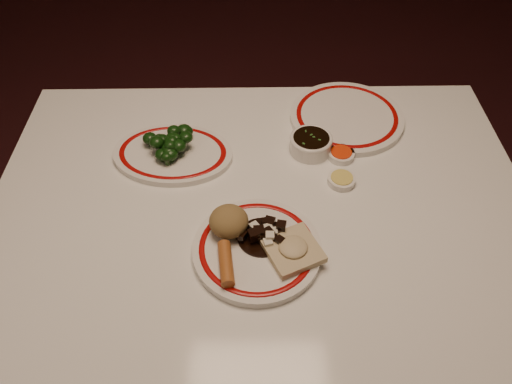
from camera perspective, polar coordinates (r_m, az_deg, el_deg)
The scene contains 13 objects.
ground at distance 1.72m, azimuth 0.40°, elevation -18.53°, with size 7.00×7.00×0.00m, color black.
dining_table at distance 1.16m, azimuth 0.57°, elevation -4.82°, with size 1.20×0.90×0.75m.
main_plate at distance 1.01m, azimuth 0.11°, elevation -6.54°, with size 0.34×0.34×0.02m.
rice_mound at distance 1.00m, azimuth -3.13°, elevation -3.37°, with size 0.08×0.08×0.06m, color olive.
spring_roll at distance 0.96m, azimuth -3.45°, elevation -8.15°, with size 0.03×0.03×0.10m, color #AC612A.
fried_wonton at distance 0.99m, azimuth 4.24°, elevation -6.56°, with size 0.13×0.13×0.03m.
stirfry_heap at distance 1.00m, azimuth 0.77°, elevation -4.78°, with size 0.10×0.10×0.03m.
broccoli_plate at distance 1.22m, azimuth -9.48°, elevation 4.35°, with size 0.31×0.28×0.02m.
broccoli_pile at distance 1.20m, azimuth -9.71°, elevation 5.53°, with size 0.12×0.12×0.05m.
soy_bowl at distance 1.21m, azimuth 6.28°, elevation 5.46°, with size 0.10×0.10×0.04m.
sweet_sour_dish at distance 1.21m, azimuth 9.70°, elevation 4.24°, with size 0.06×0.06×0.02m.
mustard_dish at distance 1.15m, azimuth 9.74°, elevation 1.38°, with size 0.06×0.06×0.02m.
far_plate at distance 1.33m, azimuth 10.32°, elevation 8.46°, with size 0.37×0.37×0.02m.
Camera 1 is at (-0.02, -0.72, 1.57)m, focal length 35.00 mm.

